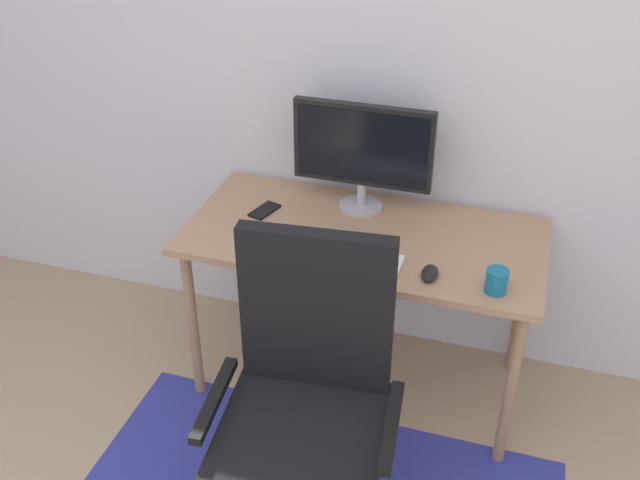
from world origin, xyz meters
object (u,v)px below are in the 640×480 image
at_px(desk, 363,250).
at_px(office_chair, 307,425).
at_px(computer_mouse, 430,273).
at_px(cell_phone, 265,210).
at_px(monitor, 363,149).
at_px(coffee_cup, 497,281).
at_px(keyboard, 344,257).

bearing_deg(desk, office_chair, -88.85).
distance_m(computer_mouse, cell_phone, 0.77).
relative_size(monitor, coffee_cup, 6.43).
xyz_separation_m(monitor, keyboard, (0.04, -0.39, -0.25)).
height_order(coffee_cup, office_chair, office_chair).
xyz_separation_m(monitor, cell_phone, (-0.37, -0.15, -0.26)).
height_order(monitor, cell_phone, monitor).
bearing_deg(keyboard, computer_mouse, -3.60).
distance_m(monitor, cell_phone, 0.47).
height_order(desk, keyboard, keyboard).
bearing_deg(cell_phone, desk, 10.49).
relative_size(desk, office_chair, 1.25).
bearing_deg(desk, cell_phone, 174.00).
distance_m(monitor, coffee_cup, 0.76).
relative_size(keyboard, office_chair, 0.39).
bearing_deg(monitor, desk, -72.31).
xyz_separation_m(computer_mouse, office_chair, (-0.28, -0.55, -0.30)).
bearing_deg(keyboard, office_chair, -86.03).
bearing_deg(office_chair, computer_mouse, 57.05).
bearing_deg(cell_phone, office_chair, -44.73).
bearing_deg(desk, monitor, 107.69).
height_order(monitor, computer_mouse, monitor).
distance_m(monitor, computer_mouse, 0.60).
bearing_deg(monitor, computer_mouse, -49.01).
xyz_separation_m(desk, office_chair, (0.02, -0.77, -0.20)).
relative_size(desk, keyboard, 3.25).
bearing_deg(computer_mouse, coffee_cup, -4.25).
distance_m(desk, computer_mouse, 0.38).
bearing_deg(monitor, coffee_cup, -36.14).
relative_size(desk, monitor, 2.47).
bearing_deg(office_chair, monitor, 89.00).
relative_size(monitor, keyboard, 1.31).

